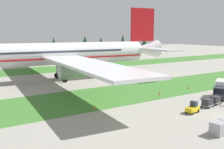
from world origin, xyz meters
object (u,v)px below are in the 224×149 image
Objects in this scene: cargo_dolly_second at (215,100)px; taxiway_marker_2 at (188,87)px; cargo_dolly_lead at (207,102)px; catering_truck at (221,89)px; airliner at (53,54)px; uld_container_0 at (220,129)px; taxiway_marker_0 at (217,87)px; taxiway_marker_1 at (95,107)px; taxiway_marker_3 at (160,93)px; uld_container_1 at (218,128)px; baggage_tug at (193,108)px.

cargo_dolly_second is 3.67× the size of taxiway_marker_2.
cargo_dolly_lead is 8.88m from catering_truck.
airliner is 50.83m from uld_container_0.
uld_container_0 is at bearing -131.08° from taxiway_marker_2.
airliner is 169.47× the size of taxiway_marker_0.
uld_container_0 is 3.03× the size of taxiway_marker_2.
taxiway_marker_1 is (-17.38, 10.64, -0.67)m from cargo_dolly_lead.
cargo_dolly_second reaches higher than taxiway_marker_3.
taxiway_marker_0 is at bearing -68.77° from cargo_dolly_lead.
airliner is 43.52m from cargo_dolly_lead.
catering_truck reaches higher than taxiway_marker_1.
taxiway_marker_2 is at bearing -134.77° from airliner.
taxiway_marker_2 is (19.33, 22.17, -0.47)m from uld_container_0.
taxiway_marker_3 is at bearing 66.55° from uld_container_0.
cargo_dolly_second is at bearing -90.00° from cargo_dolly_lead.
uld_container_1 is 29.57m from taxiway_marker_2.
taxiway_marker_2 is 0.96× the size of taxiway_marker_3.
uld_container_1 is 21.27m from taxiway_marker_1.
baggage_tug reaches higher than cargo_dolly_lead.
taxiway_marker_3 is at bearing 65.76° from uld_container_1.
uld_container_0 reaches higher than cargo_dolly_lead.
taxiway_marker_3 is at bearing 4.72° from taxiway_marker_1.
cargo_dolly_second reaches higher than taxiway_marker_2.
uld_container_1 is 4.07× the size of taxiway_marker_1.
uld_container_1 reaches higher than cargo_dolly_lead.
taxiway_marker_2 is (-6.50, 3.16, 0.07)m from taxiway_marker_0.
airliner is at bearing 1.87° from baggage_tug.
taxiway_marker_3 reaches higher than taxiway_marker_0.
uld_container_1 is at bearing 139.87° from baggage_tug.
airliner is at bearing 12.35° from cargo_dolly_second.
airliner is 43.42× the size of uld_container_1.
taxiway_marker_0 is 33.60m from taxiway_marker_1.
cargo_dolly_second is 12.02m from taxiway_marker_3.
taxiway_marker_3 is at bearing 171.79° from taxiway_marker_0.
uld_container_0 is (-17.91, -12.39, -1.15)m from catering_truck.
cargo_dolly_lead is at bearing -127.14° from taxiway_marker_2.
taxiway_marker_2 is at bearing 48.35° from uld_container_1.
baggage_tug is at bearing 90.00° from cargo_dolly_lead.
airliner is 35.90× the size of cargo_dolly_lead.
taxiway_marker_1 is at bearing 44.45° from catering_truck.
airliner is 31.36m from taxiway_marker_1.
cargo_dolly_lead is 0.34× the size of catering_truck.
catering_truck is 22.02m from uld_container_1.
taxiway_marker_0 is (21.16, 10.50, -0.56)m from baggage_tug.
uld_container_0 is 4.07× the size of taxiway_marker_1.
airliner reaches higher than catering_truck.
taxiway_marker_2 is at bearing 154.10° from taxiway_marker_0.
baggage_tug is at bearing 59.44° from uld_container_1.
taxiway_marker_2 is (23.10, -28.06, -7.22)m from airliner.
cargo_dolly_second is (16.26, -40.40, -6.63)m from airliner.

